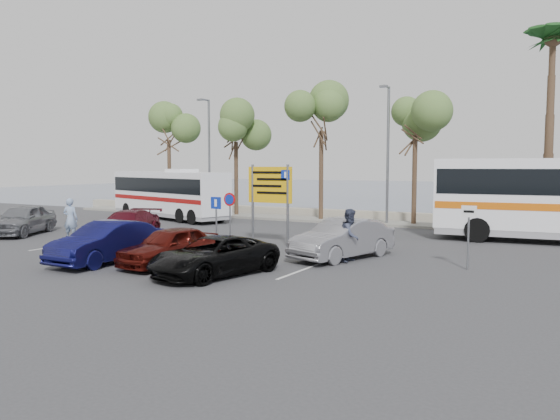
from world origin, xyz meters
The scene contains 25 objects.
ground centered at (0.00, 0.00, 0.00)m, with size 120.00×120.00×0.00m, color #363639.
kerb_strip centered at (0.00, 14.00, 0.07)m, with size 44.00×2.40×0.15m, color gray.
seawall centered at (0.00, 16.00, 0.30)m, with size 48.00×0.80×0.60m, color gray.
sea centered at (0.00, 60.00, 0.01)m, with size 140.00×140.00×0.00m, color #43516B.
tree_far_left centered at (-14.00, 14.00, 6.33)m, with size 3.20×3.20×7.60m.
tree_left centered at (-8.00, 14.00, 6.00)m, with size 3.20×3.20×7.20m.
tree_mid centered at (-1.50, 14.00, 6.65)m, with size 3.20×3.20×8.00m.
tree_right centered at (4.50, 14.00, 6.17)m, with size 3.20×3.20×7.40m.
palm_tree centered at (11.50, 14.00, 9.87)m, with size 4.80×4.80×11.20m.
street_lamp_left centered at (-10.00, 13.52, 4.60)m, with size 0.45×1.15×8.01m.
street_lamp_right centered at (3.00, 13.52, 4.60)m, with size 0.45×1.15×8.01m.
direction_sign centered at (1.00, 3.20, 2.43)m, with size 2.20×0.12×3.60m.
sign_no_stop centered at (-0.60, 2.38, 1.58)m, with size 0.60×0.08×2.35m.
sign_parking centered at (-0.20, 0.79, 1.47)m, with size 0.50×0.07×2.25m.
sign_taxi centered at (9.80, 1.49, 1.42)m, with size 0.50×0.07×2.20m.
lane_markings centered at (-1.14, -1.00, 0.00)m, with size 12.02×4.20×0.01m, color silver, non-canonical shape.
coach_bus_left centered at (-11.11, 10.50, 1.55)m, with size 10.90×5.32×3.34m.
car_silver_a centered at (-12.00, 0.21, 0.78)m, with size 1.85×4.59×1.57m, color slate.
car_blue centered at (-2.00, -3.50, 0.75)m, with size 1.60×4.58×1.51m, color #0F1047.
car_maroon centered at (-6.00, 1.50, 0.69)m, with size 1.94×4.77×1.38m, color #540E1A.
car_red centered at (0.40, -2.84, 0.70)m, with size 1.65×4.09×1.39m, color #4D0F0B.
suv_black centered at (2.80, -3.50, 0.63)m, with size 2.10×4.54×1.26m, color black.
car_silver_b centered at (5.20, 1.50, 0.76)m, with size 1.61×4.61×1.52m, color gray.
pedestrian_near centered at (-8.31, 0.15, 1.00)m, with size 0.73×0.48×2.00m, color #849CC0.
pedestrian_far centered at (5.72, 1.00, 0.98)m, with size 0.95×0.74×1.96m, color #34394E.
Camera 1 is at (13.15, -17.70, 3.55)m, focal length 35.00 mm.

